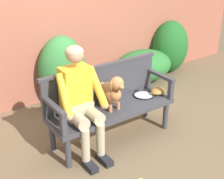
{
  "coord_description": "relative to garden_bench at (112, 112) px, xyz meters",
  "views": [
    {
      "loc": [
        -2.0,
        -2.9,
        2.33
      ],
      "look_at": [
        0.0,
        0.0,
        0.7
      ],
      "focal_mm": 51.11,
      "sensor_mm": 36.0,
      "label": 1
    }
  ],
  "objects": [
    {
      "name": "hedge_bush_mid_left",
      "position": [
        -0.02,
        1.33,
        0.15
      ],
      "size": [
        0.76,
        0.6,
        1.08
      ],
      "primitive_type": "ellipsoid",
      "color": "#337538",
      "rests_on": "ground"
    },
    {
      "name": "tennis_racket",
      "position": [
        0.55,
        0.07,
        0.07
      ],
      "size": [
        0.29,
        0.56,
        0.03
      ],
      "color": "black",
      "rests_on": "garden_bench"
    },
    {
      "name": "garden_bench",
      "position": [
        0.0,
        0.0,
        0.0
      ],
      "size": [
        1.64,
        0.53,
        0.45
      ],
      "color": "#38383D",
      "rests_on": "ground"
    },
    {
      "name": "hedge_bush_mid_right",
      "position": [
        2.27,
        1.33,
        0.11
      ],
      "size": [
        0.72,
        0.66,
        1.01
      ],
      "primitive_type": "ellipsoid",
      "color": "#1E5B23",
      "rests_on": "ground"
    },
    {
      "name": "dog_on_bench",
      "position": [
        -0.02,
        -0.01,
        0.29
      ],
      "size": [
        0.23,
        0.47,
        0.46
      ],
      "color": "#AD7042",
      "rests_on": "garden_bench"
    },
    {
      "name": "bench_armrest_right_end",
      "position": [
        0.78,
        -0.09,
        0.26
      ],
      "size": [
        0.06,
        0.53,
        0.28
      ],
      "color": "#38383D",
      "rests_on": "garden_bench"
    },
    {
      "name": "hedge_bush_far_right",
      "position": [
        1.54,
        1.25,
        -0.1
      ],
      "size": [
        1.15,
        0.81,
        0.58
      ],
      "primitive_type": "ellipsoid",
      "color": "#286B2D",
      "rests_on": "ground"
    },
    {
      "name": "bench_backrest",
      "position": [
        0.0,
        0.24,
        0.31
      ],
      "size": [
        1.68,
        0.06,
        0.5
      ],
      "color": "#38383D",
      "rests_on": "garden_bench"
    },
    {
      "name": "bench_armrest_left_end",
      "position": [
        -0.78,
        -0.09,
        0.26
      ],
      "size": [
        0.06,
        0.53,
        0.28
      ],
      "color": "#38383D",
      "rests_on": "garden_bench"
    },
    {
      "name": "baseball_glove",
      "position": [
        0.73,
        -0.03,
        0.1
      ],
      "size": [
        0.25,
        0.21,
        0.09
      ],
      "primitive_type": "ellipsoid",
      "rotation": [
        0.0,
        0.0,
        0.22
      ],
      "color": "#9E6B2D",
      "rests_on": "garden_bench"
    },
    {
      "name": "person_seated",
      "position": [
        -0.46,
        -0.02,
        0.33
      ],
      "size": [
        0.56,
        0.67,
        1.32
      ],
      "color": "black",
      "rests_on": "ground"
    },
    {
      "name": "brick_garden_fence",
      "position": [
        0.0,
        1.66,
        0.87
      ],
      "size": [
        8.0,
        0.3,
        2.52
      ],
      "primitive_type": "cube",
      "color": "#9E5642",
      "rests_on": "ground"
    },
    {
      "name": "ground_plane",
      "position": [
        0.0,
        0.0,
        -0.39
      ],
      "size": [
        40.0,
        40.0,
        0.0
      ],
      "primitive_type": "plane",
      "color": "brown"
    }
  ]
}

